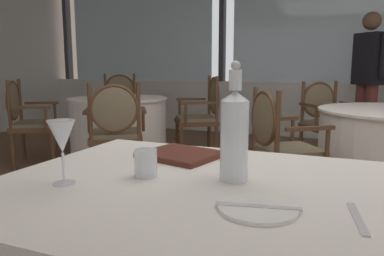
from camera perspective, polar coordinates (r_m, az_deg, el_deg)
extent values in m
plane|color=brown|center=(2.32, 12.07, -18.58)|extent=(13.63, 13.63, 0.00)
cube|color=silver|center=(6.01, 19.05, 2.51)|extent=(10.09, 0.12, 0.85)
cube|color=silver|center=(6.96, -8.16, 14.03)|extent=(2.78, 0.02, 1.64)
cube|color=#333338|center=(7.86, -18.50, 13.10)|extent=(0.08, 0.14, 1.64)
cube|color=silver|center=(6.02, 19.71, 14.36)|extent=(2.78, 0.02, 1.64)
cube|color=#333338|center=(6.29, 4.68, 14.61)|extent=(0.08, 0.14, 1.64)
cube|color=white|center=(1.12, -0.13, -8.88)|extent=(1.17, 0.99, 0.02)
cylinder|color=white|center=(0.92, 10.05, -12.03)|extent=(0.19, 0.19, 0.01)
cube|color=silver|center=(0.92, 10.06, -11.73)|extent=(0.20, 0.06, 0.00)
cube|color=silver|center=(0.94, 23.97, -12.49)|extent=(0.05, 0.19, 0.00)
cylinder|color=white|center=(1.12, 6.48, -2.00)|extent=(0.08, 0.08, 0.24)
cone|color=white|center=(1.10, 6.61, 4.95)|extent=(0.08, 0.08, 0.03)
cylinder|color=white|center=(1.10, 6.65, 7.29)|extent=(0.04, 0.04, 0.06)
sphere|color=silver|center=(1.10, 6.69, 9.48)|extent=(0.03, 0.03, 0.03)
cylinder|color=white|center=(1.17, -18.94, -7.99)|extent=(0.06, 0.06, 0.00)
cylinder|color=white|center=(1.15, -19.06, -5.76)|extent=(0.01, 0.01, 0.09)
cone|color=white|center=(1.13, -19.31, -1.24)|extent=(0.08, 0.08, 0.09)
cylinder|color=white|center=(1.18, -7.09, -5.33)|extent=(0.07, 0.07, 0.09)
cube|color=#512319|center=(1.42, -1.73, -4.08)|extent=(0.32, 0.29, 0.02)
cube|color=brown|center=(4.26, 20.10, 0.10)|extent=(0.64, 0.64, 0.05)
cube|color=#75664C|center=(4.25, 20.13, 0.67)|extent=(0.59, 0.59, 0.04)
cylinder|color=brown|center=(4.26, 23.66, -3.32)|extent=(0.04, 0.04, 0.42)
cylinder|color=brown|center=(4.03, 19.10, -3.72)|extent=(0.04, 0.04, 0.42)
cylinder|color=brown|center=(4.57, 20.66, -2.30)|extent=(0.04, 0.04, 0.42)
cylinder|color=brown|center=(4.36, 16.29, -2.61)|extent=(0.04, 0.04, 0.42)
cylinder|color=brown|center=(4.51, 21.01, 3.81)|extent=(0.04, 0.04, 0.46)
cylinder|color=brown|center=(4.29, 16.59, 3.80)|extent=(0.04, 0.04, 0.46)
ellipsoid|color=#75664C|center=(4.41, 18.77, 4.13)|extent=(0.35, 0.27, 0.39)
torus|color=brown|center=(4.41, 18.77, 4.13)|extent=(0.35, 0.26, 0.40)
cube|color=brown|center=(4.36, 23.17, 3.36)|extent=(0.24, 0.32, 0.03)
cylinder|color=brown|center=(4.26, 24.20, 1.68)|extent=(0.03, 0.03, 0.22)
cube|color=brown|center=(4.08, 17.51, 3.33)|extent=(0.24, 0.32, 0.03)
cylinder|color=brown|center=(3.97, 18.47, 1.53)|extent=(0.03, 0.03, 0.22)
cube|color=brown|center=(2.94, 14.57, -4.02)|extent=(0.64, 0.64, 0.05)
cube|color=#75664C|center=(2.93, 14.61, -3.20)|extent=(0.59, 0.59, 0.04)
cylinder|color=brown|center=(3.26, 15.89, -6.79)|extent=(0.04, 0.04, 0.39)
cylinder|color=brown|center=(2.93, 19.74, -8.79)|extent=(0.04, 0.04, 0.39)
cylinder|color=brown|center=(3.09, 9.34, -7.45)|extent=(0.04, 0.04, 0.39)
cylinder|color=brown|center=(2.74, 12.61, -9.72)|extent=(0.04, 0.04, 0.39)
cylinder|color=brown|center=(2.98, 9.59, 1.53)|extent=(0.04, 0.04, 0.48)
cylinder|color=brown|center=(2.63, 12.98, 0.38)|extent=(0.04, 0.04, 0.48)
ellipsoid|color=#75664C|center=(2.79, 10.91, 1.47)|extent=(0.27, 0.35, 0.40)
torus|color=brown|center=(2.79, 10.91, 1.47)|extent=(0.27, 0.36, 0.42)
cube|color=brown|center=(3.12, 12.94, 1.38)|extent=(0.32, 0.24, 0.03)
cylinder|color=brown|center=(3.21, 15.13, -0.50)|extent=(0.03, 0.03, 0.22)
cube|color=brown|center=(2.69, 17.64, -0.06)|extent=(0.32, 0.24, 0.03)
cylinder|color=brown|center=(2.78, 20.02, -2.18)|extent=(0.03, 0.03, 0.22)
cylinder|color=white|center=(4.29, -11.26, 4.42)|extent=(1.11, 1.11, 0.02)
cylinder|color=white|center=(4.34, -11.11, -0.44)|extent=(1.08, 1.08, 0.72)
cube|color=brown|center=(3.44, -11.50, -1.44)|extent=(0.63, 0.63, 0.05)
cube|color=#75664C|center=(3.43, -11.53, -0.74)|extent=(0.58, 0.58, 0.04)
cylinder|color=brown|center=(3.70, -14.40, -4.57)|extent=(0.04, 0.04, 0.42)
cylinder|color=brown|center=(3.68, -8.17, -4.41)|extent=(0.04, 0.04, 0.42)
cylinder|color=brown|center=(3.31, -14.95, -6.20)|extent=(0.04, 0.04, 0.42)
cylinder|color=brown|center=(3.30, -7.98, -6.04)|extent=(0.04, 0.04, 0.42)
cylinder|color=brown|center=(3.22, -15.32, 2.43)|extent=(0.04, 0.04, 0.48)
cylinder|color=brown|center=(3.20, -8.18, 2.63)|extent=(0.04, 0.04, 0.48)
ellipsoid|color=#75664C|center=(3.19, -11.79, 2.93)|extent=(0.36, 0.25, 0.40)
torus|color=brown|center=(3.19, -11.79, 2.93)|extent=(0.37, 0.25, 0.41)
cube|color=brown|center=(3.44, -15.79, 2.52)|extent=(0.23, 0.33, 0.03)
cylinder|color=brown|center=(3.60, -15.48, 1.04)|extent=(0.03, 0.03, 0.22)
cube|color=brown|center=(3.43, -7.44, 2.76)|extent=(0.23, 0.33, 0.03)
cylinder|color=brown|center=(3.58, -7.49, 1.26)|extent=(0.03, 0.03, 0.22)
cube|color=brown|center=(4.39, 0.62, 0.97)|extent=(0.63, 0.63, 0.05)
cube|color=#75664C|center=(4.39, 0.62, 1.52)|extent=(0.58, 0.58, 0.04)
cylinder|color=brown|center=(4.21, -1.58, -2.65)|extent=(0.04, 0.04, 0.42)
cylinder|color=brown|center=(4.60, -2.28, -1.63)|extent=(0.04, 0.04, 0.42)
cylinder|color=brown|center=(4.28, 3.73, -2.46)|extent=(0.04, 0.04, 0.42)
cylinder|color=brown|center=(4.66, 2.60, -1.48)|extent=(0.04, 0.04, 0.42)
cylinder|color=brown|center=(4.21, 3.81, 4.43)|extent=(0.04, 0.04, 0.51)
cylinder|color=brown|center=(4.60, 2.65, 4.85)|extent=(0.04, 0.04, 0.51)
ellipsoid|color=#75664C|center=(4.40, 3.39, 4.98)|extent=(0.25, 0.36, 0.43)
torus|color=brown|center=(4.40, 3.39, 4.98)|extent=(0.26, 0.39, 0.44)
cube|color=brown|center=(4.12, 0.97, 3.84)|extent=(0.33, 0.23, 0.03)
cylinder|color=brown|center=(4.10, -0.97, 2.28)|extent=(0.03, 0.03, 0.22)
cube|color=brown|center=(4.61, -0.17, 4.42)|extent=(0.33, 0.23, 0.03)
cylinder|color=brown|center=(4.60, -1.91, 3.03)|extent=(0.03, 0.03, 0.22)
cube|color=brown|center=(5.21, -10.91, 2.17)|extent=(0.63, 0.63, 0.05)
cube|color=#75664C|center=(5.21, -10.92, 2.64)|extent=(0.58, 0.58, 0.04)
cylinder|color=brown|center=(5.05, -8.60, -0.71)|extent=(0.04, 0.04, 0.42)
cylinder|color=brown|center=(5.06, -13.13, -0.83)|extent=(0.04, 0.04, 0.42)
cylinder|color=brown|center=(5.44, -8.68, 0.00)|extent=(0.04, 0.04, 0.42)
cylinder|color=brown|center=(5.45, -12.89, -0.11)|extent=(0.04, 0.04, 0.42)
cylinder|color=brown|center=(5.39, -8.82, 5.48)|extent=(0.04, 0.04, 0.52)
cylinder|color=brown|center=(5.39, -13.09, 5.35)|extent=(0.04, 0.04, 0.52)
ellipsoid|color=#75664C|center=(5.40, -10.96, 5.70)|extent=(0.36, 0.25, 0.43)
torus|color=brown|center=(5.40, -10.96, 5.70)|extent=(0.39, 0.26, 0.44)
cube|color=brown|center=(5.17, -8.21, 4.92)|extent=(0.23, 0.33, 0.03)
cylinder|color=brown|center=(5.04, -8.14, 3.55)|extent=(0.03, 0.03, 0.22)
cube|color=brown|center=(5.18, -13.77, 4.76)|extent=(0.23, 0.33, 0.03)
cylinder|color=brown|center=(5.05, -13.83, 3.39)|extent=(0.03, 0.03, 0.22)
cube|color=brown|center=(4.45, -22.76, 0.10)|extent=(0.63, 0.63, 0.05)
cube|color=#75664C|center=(4.44, -22.79, 0.64)|extent=(0.58, 0.58, 0.04)
cylinder|color=brown|center=(4.64, -19.62, -2.20)|extent=(0.04, 0.04, 0.40)
cylinder|color=brown|center=(4.25, -20.54, -3.25)|extent=(0.04, 0.04, 0.40)
cylinder|color=brown|center=(4.72, -24.41, -2.29)|extent=(0.04, 0.04, 0.40)
cylinder|color=brown|center=(4.34, -25.73, -3.32)|extent=(0.04, 0.04, 0.40)
cylinder|color=brown|center=(4.66, -24.82, 3.75)|extent=(0.04, 0.04, 0.50)
cylinder|color=brown|center=(4.27, -26.20, 3.24)|extent=(0.04, 0.04, 0.50)
ellipsoid|color=#75664C|center=(4.47, -25.69, 3.82)|extent=(0.25, 0.36, 0.42)
torus|color=brown|center=(4.47, -25.69, 3.82)|extent=(0.26, 0.38, 0.43)
cube|color=brown|center=(4.65, -22.02, 3.57)|extent=(0.33, 0.23, 0.03)
cylinder|color=brown|center=(4.64, -20.23, 2.28)|extent=(0.03, 0.03, 0.22)
cube|color=brown|center=(4.17, -23.46, 2.89)|extent=(0.33, 0.23, 0.03)
cylinder|color=brown|center=(4.15, -21.48, 1.46)|extent=(0.03, 0.03, 0.22)
cylinder|color=brown|center=(5.35, 24.21, 1.49)|extent=(0.13, 0.13, 0.86)
cylinder|color=brown|center=(5.23, 25.62, 1.23)|extent=(0.13, 0.13, 0.86)
cube|color=black|center=(5.25, 25.47, 9.51)|extent=(0.39, 0.40, 0.64)
sphere|color=brown|center=(5.28, 25.82, 14.53)|extent=(0.22, 0.22, 0.22)
cylinder|color=black|center=(5.41, 23.77, 9.93)|extent=(0.09, 0.09, 0.55)
cylinder|color=black|center=(5.11, 27.32, 9.78)|extent=(0.09, 0.09, 0.55)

